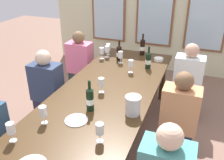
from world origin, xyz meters
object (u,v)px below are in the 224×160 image
Objects in this scene: seated_person_3 at (187,84)px; wine_glass_7 at (131,64)px; wine_bottle_1 at (142,47)px; wine_glass_8 at (120,55)px; wine_bottle_3 at (119,53)px; wine_glass_5 at (100,129)px; wine_bottle_2 at (90,99)px; wine_glass_0 at (11,129)px; wine_glass_6 at (101,83)px; wine_glass_1 at (107,50)px; wine_bottle_0 at (148,60)px; dining_table at (106,95)px; metal_pitcher at (133,105)px; tasting_bowl_1 at (159,59)px; white_plate_0 at (76,120)px; seated_person_2 at (80,67)px; wine_glass_2 at (108,47)px; seated_person_5 at (178,122)px; wine_glass_4 at (102,51)px; wine_glass_3 at (43,112)px; seated_person_4 at (48,93)px.

wine_glass_7 is at bearing -153.95° from seated_person_3.
wine_glass_8 is (-0.21, -0.43, -0.01)m from wine_bottle_1.
wine_bottle_3 is 1.82m from wine_glass_5.
wine_bottle_2 is (-0.09, -1.70, -0.01)m from wine_bottle_1.
wine_glass_0 is at bearing -101.73° from wine_bottle_1.
wine_glass_1 is at bearing 108.19° from wine_glass_6.
wine_glass_5 is at bearing -83.44° from wine_glass_7.
wine_glass_6 is at bearing -111.17° from wine_bottle_0.
dining_table is 0.55m from metal_pitcher.
wine_bottle_3 is at bearing 162.99° from wine_bottle_0.
wine_bottle_1 reaches higher than wine_glass_6.
wine_glass_6 is at bearing -84.78° from wine_glass_8.
wine_bottle_1 reaches higher than tasting_bowl_1.
white_plate_0 is 1.92m from wine_bottle_1.
wine_glass_0 is (-0.77, -2.19, 0.10)m from tasting_bowl_1.
wine_bottle_2 is 1.84× the size of wine_glass_6.
wine_bottle_1 is 0.34m from tasting_bowl_1.
metal_pitcher is at bearing -46.12° from seated_person_2.
tasting_bowl_1 is 0.78× the size of wine_glass_1.
wine_glass_2 is (-0.70, 0.30, 0.01)m from wine_bottle_0.
seated_person_5 is at bearing -39.64° from wine_glass_7.
wine_glass_2 is at bearing 156.86° from wine_bottle_0.
wine_bottle_1 is 1.91× the size of wine_glass_7.
metal_pitcher is 0.50m from wine_glass_5.
seated_person_3 is (1.23, 2.00, -0.33)m from wine_glass_0.
wine_bottle_1 reaches higher than wine_glass_0.
wine_glass_2 is 1.00× the size of wine_glass_8.
wine_glass_1 is at bearing 150.33° from wine_glass_8.
seated_person_5 is (1.66, -0.96, 0.00)m from seated_person_2.
wine_bottle_1 is 0.53m from wine_glass_2.
wine_bottle_3 reaches higher than wine_glass_4.
wine_bottle_3 reaches higher than wine_glass_7.
metal_pitcher reaches higher than wine_glass_8.
wine_bottle_0 is 1.75× the size of wine_glass_2.
wine_glass_1 is 1.26m from seated_person_3.
metal_pitcher is 1.30m from wine_glass_8.
wine_bottle_0 is 0.76m from wine_glass_2.
wine_glass_5 is (0.32, -0.19, 0.12)m from white_plate_0.
wine_glass_7 is (0.41, 1.34, -0.00)m from wine_glass_3.
wine_glass_1 is at bearing -169.79° from tasting_bowl_1.
seated_person_2 is at bearing 158.69° from wine_glass_7.
white_plate_0 is 0.19× the size of seated_person_3.
seated_person_2 is at bearing 133.88° from metal_pitcher.
wine_bottle_3 is 0.27× the size of seated_person_3.
seated_person_5 reaches higher than wine_bottle_2.
seated_person_3 is (0.83, 0.94, -0.16)m from dining_table.
wine_glass_7 reaches higher than tasting_bowl_1.
seated_person_5 reaches higher than metal_pitcher.
seated_person_5 is (1.66, -0.05, 0.00)m from seated_person_4.
seated_person_3 and seated_person_4 have the same top height.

